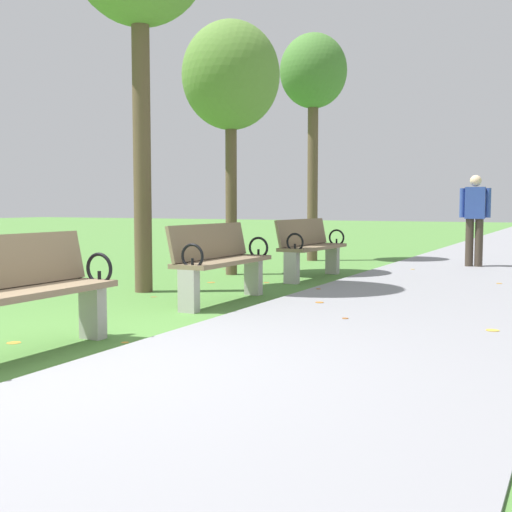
{
  "coord_description": "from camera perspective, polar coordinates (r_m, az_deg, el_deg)",
  "views": [
    {
      "loc": [
        3.19,
        -3.39,
        1.12
      ],
      "look_at": [
        -0.05,
        3.05,
        0.55
      ],
      "focal_mm": 45.71,
      "sensor_mm": 36.0,
      "label": 1
    }
  ],
  "objects": [
    {
      "name": "scattered_leaves",
      "position": [
        7.19,
        -2.39,
        -4.35
      ],
      "size": [
        5.17,
        9.58,
        0.02
      ],
      "color": "#BC842D",
      "rests_on": "ground"
    },
    {
      "name": "tree_3",
      "position": [
        13.29,
        5.04,
        15.37
      ],
      "size": [
        1.32,
        1.32,
        4.46
      ],
      "color": "brown",
      "rests_on": "ground"
    },
    {
      "name": "park_bench_3",
      "position": [
        9.91,
        4.77,
        0.83
      ],
      "size": [
        0.55,
        1.62,
        0.9
      ],
      "color": "#7A664C",
      "rests_on": "ground"
    },
    {
      "name": "tree_2",
      "position": [
        10.58,
        -2.22,
        15.32
      ],
      "size": [
        1.54,
        1.54,
        3.99
      ],
      "color": "brown",
      "rests_on": "ground"
    },
    {
      "name": "park_bench_2",
      "position": [
        7.44,
        -3.18,
        -0.39
      ],
      "size": [
        0.47,
        1.6,
        0.9
      ],
      "color": "#7A664C",
      "rests_on": "ground"
    },
    {
      "name": "ground_plane",
      "position": [
        4.79,
        -16.31,
        -9.2
      ],
      "size": [
        80.0,
        80.0,
        0.0
      ],
      "primitive_type": "plane",
      "color": "#4C7F38"
    },
    {
      "name": "pedestrian_walking",
      "position": [
        12.21,
        18.6,
        3.39
      ],
      "size": [
        0.53,
        0.25,
        1.62
      ],
      "color": "#3D3328",
      "rests_on": "paved_walkway"
    },
    {
      "name": "park_bench_1",
      "position": [
        5.1,
        -20.03,
        -2.91
      ],
      "size": [
        0.47,
        1.6,
        0.9
      ],
      "color": "#7A664C",
      "rests_on": "ground"
    }
  ]
}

